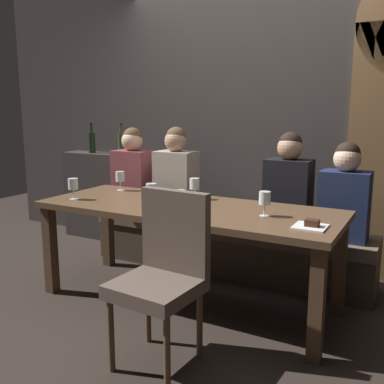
# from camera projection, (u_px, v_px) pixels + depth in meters

# --- Properties ---
(ground) EXTENTS (9.00, 9.00, 0.00)m
(ground) POSITION_uv_depth(u_px,v_px,m) (187.00, 301.00, 3.34)
(ground) COLOR black
(back_wall_tiled) EXTENTS (6.00, 0.12, 3.00)m
(back_wall_tiled) POSITION_uv_depth(u_px,v_px,m) (251.00, 101.00, 4.11)
(back_wall_tiled) COLOR #383330
(back_wall_tiled) RESTS_ON ground
(back_counter) EXTENTS (1.10, 0.28, 0.95)m
(back_counter) POSITION_uv_depth(u_px,v_px,m) (110.00, 196.00, 4.87)
(back_counter) COLOR #2F2B29
(back_counter) RESTS_ON ground
(dining_table) EXTENTS (2.20, 0.84, 0.74)m
(dining_table) POSITION_uv_depth(u_px,v_px,m) (187.00, 218.00, 3.21)
(dining_table) COLOR #493422
(dining_table) RESTS_ON ground
(banquette_bench) EXTENTS (2.50, 0.44, 0.45)m
(banquette_bench) POSITION_uv_depth(u_px,v_px,m) (226.00, 247.00, 3.90)
(banquette_bench) COLOR #40352A
(banquette_bench) RESTS_ON ground
(chair_near_side) EXTENTS (0.47, 0.47, 0.98)m
(chair_near_side) POSITION_uv_depth(u_px,v_px,m) (164.00, 267.00, 2.49)
(chair_near_side) COLOR brown
(chair_near_side) RESTS_ON ground
(diner_redhead) EXTENTS (0.36, 0.24, 0.81)m
(diner_redhead) POSITION_uv_depth(u_px,v_px,m) (133.00, 172.00, 4.24)
(diner_redhead) COLOR brown
(diner_redhead) RESTS_ON banquette_bench
(diner_bearded) EXTENTS (0.36, 0.24, 0.82)m
(diner_bearded) POSITION_uv_depth(u_px,v_px,m) (176.00, 175.00, 4.01)
(diner_bearded) COLOR #9E9384
(diner_bearded) RESTS_ON banquette_bench
(diner_far_end) EXTENTS (0.36, 0.24, 0.80)m
(diner_far_end) POSITION_uv_depth(u_px,v_px,m) (288.00, 185.00, 3.55)
(diner_far_end) COLOR black
(diner_far_end) RESTS_ON banquette_bench
(diner_near_end) EXTENTS (0.36, 0.24, 0.74)m
(diner_near_end) POSITION_uv_depth(u_px,v_px,m) (345.00, 194.00, 3.32)
(diner_near_end) COLOR #192342
(diner_near_end) RESTS_ON banquette_bench
(wine_bottle_dark_red) EXTENTS (0.08, 0.08, 0.33)m
(wine_bottle_dark_red) POSITION_uv_depth(u_px,v_px,m) (92.00, 142.00, 4.84)
(wine_bottle_dark_red) COLOR black
(wine_bottle_dark_red) RESTS_ON back_counter
(wine_bottle_pale_label) EXTENTS (0.08, 0.08, 0.33)m
(wine_bottle_pale_label) POSITION_uv_depth(u_px,v_px,m) (121.00, 143.00, 4.71)
(wine_bottle_pale_label) COLOR #384728
(wine_bottle_pale_label) RESTS_ON back_counter
(wine_glass_far_right) EXTENTS (0.08, 0.08, 0.16)m
(wine_glass_far_right) POSITION_uv_depth(u_px,v_px,m) (265.00, 199.00, 2.88)
(wine_glass_far_right) COLOR silver
(wine_glass_far_right) RESTS_ON dining_table
(wine_glass_center_back) EXTENTS (0.08, 0.08, 0.16)m
(wine_glass_center_back) POSITION_uv_depth(u_px,v_px,m) (180.00, 198.00, 2.93)
(wine_glass_center_back) COLOR silver
(wine_glass_center_back) RESTS_ON dining_table
(wine_glass_end_right) EXTENTS (0.08, 0.08, 0.16)m
(wine_glass_end_right) POSITION_uv_depth(u_px,v_px,m) (151.00, 190.00, 3.18)
(wine_glass_end_right) COLOR silver
(wine_glass_end_right) RESTS_ON dining_table
(wine_glass_end_left) EXTENTS (0.08, 0.08, 0.16)m
(wine_glass_end_left) POSITION_uv_depth(u_px,v_px,m) (73.00, 184.00, 3.41)
(wine_glass_end_left) COLOR silver
(wine_glass_end_left) RESTS_ON dining_table
(wine_glass_center_front) EXTENTS (0.08, 0.08, 0.16)m
(wine_glass_center_front) POSITION_uv_depth(u_px,v_px,m) (120.00, 177.00, 3.77)
(wine_glass_center_front) COLOR silver
(wine_glass_center_front) RESTS_ON dining_table
(wine_glass_far_left) EXTENTS (0.08, 0.08, 0.16)m
(wine_glass_far_left) POSITION_uv_depth(u_px,v_px,m) (195.00, 184.00, 3.42)
(wine_glass_far_left) COLOR silver
(wine_glass_far_left) RESTS_ON dining_table
(dessert_plate) EXTENTS (0.19, 0.19, 0.05)m
(dessert_plate) POSITION_uv_depth(u_px,v_px,m) (311.00, 225.00, 2.62)
(dessert_plate) COLOR white
(dessert_plate) RESTS_ON dining_table
(folded_napkin) EXTENTS (0.13, 0.13, 0.01)m
(folded_napkin) POSITION_uv_depth(u_px,v_px,m) (201.00, 211.00, 3.03)
(folded_napkin) COLOR silver
(folded_napkin) RESTS_ON dining_table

